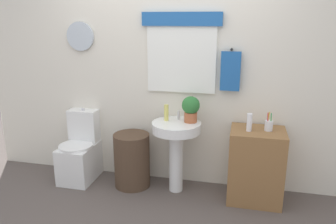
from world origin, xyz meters
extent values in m
cube|color=silver|center=(0.00, 1.15, 1.30)|extent=(4.40, 0.10, 2.60)
cube|color=white|center=(0.16, 1.08, 1.41)|extent=(0.74, 0.03, 0.71)
cube|color=#235BA3|center=(0.16, 1.07, 1.82)|extent=(0.84, 0.04, 0.14)
cylinder|color=silver|center=(-0.99, 1.08, 1.64)|extent=(0.32, 0.03, 0.32)
cylinder|color=black|center=(0.68, 1.07, 1.53)|extent=(0.02, 0.06, 0.02)
cube|color=#235BA3|center=(0.68, 1.05, 1.31)|extent=(0.20, 0.05, 0.40)
cube|color=white|center=(-0.99, 0.85, 0.21)|extent=(0.36, 0.50, 0.42)
cylinder|color=white|center=(-0.99, 0.79, 0.43)|extent=(0.38, 0.38, 0.03)
cube|color=white|center=(-0.99, 1.02, 0.61)|extent=(0.34, 0.18, 0.38)
cylinder|color=silver|center=(-0.99, 1.02, 0.81)|extent=(0.04, 0.04, 0.02)
cylinder|color=#4C3828|center=(-0.35, 0.85, 0.30)|extent=(0.40, 0.40, 0.61)
cylinder|color=white|center=(0.16, 0.85, 0.34)|extent=(0.15, 0.15, 0.68)
cylinder|color=white|center=(0.16, 0.85, 0.73)|extent=(0.52, 0.52, 0.10)
cylinder|color=silver|center=(0.16, 0.97, 0.83)|extent=(0.03, 0.03, 0.10)
cube|color=olive|center=(0.99, 0.85, 0.38)|extent=(0.54, 0.44, 0.76)
cylinder|color=#DBD166|center=(0.04, 0.90, 0.87)|extent=(0.05, 0.05, 0.17)
cylinder|color=#AD5B38|center=(0.30, 0.91, 0.83)|extent=(0.14, 0.14, 0.11)
sphere|color=#2D7033|center=(0.30, 0.91, 0.96)|extent=(0.19, 0.19, 0.19)
cylinder|color=white|center=(0.90, 0.81, 0.85)|extent=(0.05, 0.05, 0.18)
cylinder|color=silver|center=(1.09, 0.87, 0.81)|extent=(0.08, 0.08, 0.10)
cylinder|color=green|center=(1.10, 0.87, 0.85)|extent=(0.02, 0.03, 0.18)
cylinder|color=yellow|center=(1.07, 0.88, 0.85)|extent=(0.03, 0.02, 0.18)
cylinder|color=red|center=(1.07, 0.86, 0.85)|extent=(0.02, 0.02, 0.18)
camera|label=1|loc=(0.83, -2.39, 1.83)|focal=35.51mm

